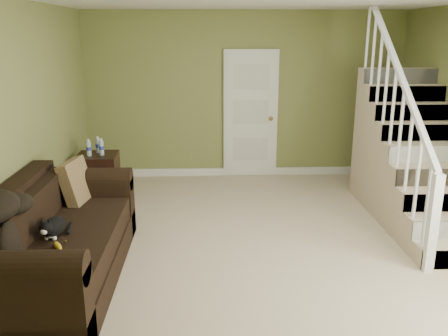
{
  "coord_description": "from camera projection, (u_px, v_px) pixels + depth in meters",
  "views": [
    {
      "loc": [
        -0.61,
        -4.75,
        2.26
      ],
      "look_at": [
        -0.42,
        0.32,
        0.81
      ],
      "focal_mm": 38.0,
      "sensor_mm": 36.0,
      "label": 1
    }
  ],
  "objects": [
    {
      "name": "floor",
      "position": [
        263.0,
        246.0,
        5.21
      ],
      "size": [
        5.0,
        5.5,
        0.01
      ],
      "primitive_type": "cube",
      "color": "#BFAD8A",
      "rests_on": "ground"
    },
    {
      "name": "wall_back",
      "position": [
        244.0,
        96.0,
        7.49
      ],
      "size": [
        5.0,
        0.04,
        2.6
      ],
      "primitive_type": "cube",
      "color": "olive",
      "rests_on": "floor"
    },
    {
      "name": "wall_front",
      "position": [
        338.0,
        246.0,
        2.21
      ],
      "size": [
        5.0,
        0.04,
        2.6
      ],
      "primitive_type": "cube",
      "color": "olive",
      "rests_on": "floor"
    },
    {
      "name": "wall_left",
      "position": [
        18.0,
        132.0,
        4.76
      ],
      "size": [
        0.04,
        5.5,
        2.6
      ],
      "primitive_type": "cube",
      "color": "olive",
      "rests_on": "floor"
    },
    {
      "name": "baseboard_back",
      "position": [
        244.0,
        171.0,
        7.81
      ],
      "size": [
        5.0,
        0.04,
        0.12
      ],
      "primitive_type": "cube",
      "color": "white",
      "rests_on": "floor"
    },
    {
      "name": "baseboard_left",
      "position": [
        35.0,
        245.0,
        5.1
      ],
      "size": [
        0.04,
        5.5,
        0.12
      ],
      "primitive_type": "cube",
      "color": "white",
      "rests_on": "floor"
    },
    {
      "name": "door",
      "position": [
        251.0,
        115.0,
        7.54
      ],
      "size": [
        0.86,
        0.12,
        2.02
      ],
      "color": "white",
      "rests_on": "floor"
    },
    {
      "name": "staircase",
      "position": [
        411.0,
        165.0,
        6.04
      ],
      "size": [
        1.0,
        2.51,
        2.82
      ],
      "color": "#BFAD8A",
      "rests_on": "floor"
    },
    {
      "name": "sofa",
      "position": [
        56.0,
        245.0,
        4.4
      ],
      "size": [
        1.02,
        2.37,
        0.94
      ],
      "color": "black",
      "rests_on": "floor"
    },
    {
      "name": "side_table",
      "position": [
        98.0,
        177.0,
        6.6
      ],
      "size": [
        0.56,
        0.56,
        0.88
      ],
      "rotation": [
        0.0,
        0.0,
        0.04
      ],
      "color": "black",
      "rests_on": "floor"
    },
    {
      "name": "cat",
      "position": [
        54.0,
        227.0,
        4.21
      ],
      "size": [
        0.22,
        0.48,
        0.23
      ],
      "rotation": [
        0.0,
        0.0,
        -0.11
      ],
      "color": "black",
      "rests_on": "sofa"
    },
    {
      "name": "banana",
      "position": [
        58.0,
        246.0,
        3.98
      ],
      "size": [
        0.13,
        0.18,
        0.05
      ],
      "primitive_type": "ellipsoid",
      "rotation": [
        0.0,
        0.0,
        0.54
      ],
      "color": "gold",
      "rests_on": "sofa"
    },
    {
      "name": "throw_pillow",
      "position": [
        76.0,
        182.0,
        5.1
      ],
      "size": [
        0.3,
        0.51,
        0.49
      ],
      "primitive_type": "cube",
      "rotation": [
        0.0,
        -0.24,
        -0.14
      ],
      "color": "brown",
      "rests_on": "sofa"
    }
  ]
}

